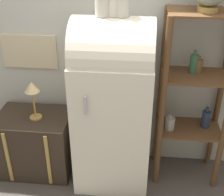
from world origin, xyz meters
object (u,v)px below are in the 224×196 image
vase_left (102,0)px  vase_right (123,0)px  refrigerator (113,102)px  desk_lamp (32,91)px  suitcase_trunk (36,143)px

vase_left → vase_right: 0.15m
refrigerator → vase_left: 0.85m
vase_right → desk_lamp: vase_right is taller
vase_left → desk_lamp: bearing=179.9°
suitcase_trunk → desk_lamp: (0.04, -0.02, 0.57)m
suitcase_trunk → vase_right: size_ratio=2.60×
refrigerator → suitcase_trunk: refrigerator is taller
vase_left → desk_lamp: size_ratio=0.70×
desk_lamp → vase_left: bearing=-0.1°
refrigerator → desk_lamp: refrigerator is taller
refrigerator → vase_right: vase_right is taller
vase_right → vase_left: bearing=-178.6°
vase_left → vase_right: vase_right is taller
vase_left → vase_right: bearing=1.4°
refrigerator → suitcase_trunk: bearing=178.2°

